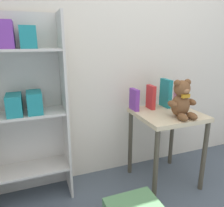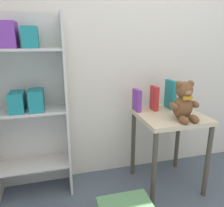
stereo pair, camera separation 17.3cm
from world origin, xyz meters
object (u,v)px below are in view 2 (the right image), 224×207
at_px(book_standing_pink, 185,97).
at_px(bookshelf_side, 28,99).
at_px(teddy_bear, 184,102).
at_px(book_standing_teal, 170,94).
at_px(book_standing_purple, 137,100).
at_px(book_standing_red, 154,98).
at_px(display_table, 169,127).

bearing_deg(book_standing_pink, bookshelf_side, 174.96).
bearing_deg(teddy_bear, book_standing_teal, 80.59).
xyz_separation_m(teddy_bear, book_standing_pink, (0.21, 0.30, -0.04)).
bearing_deg(book_standing_pink, book_standing_teal, 179.30).
distance_m(bookshelf_side, book_standing_pink, 1.39).
relative_size(teddy_bear, book_standing_purple, 1.61).
distance_m(book_standing_red, book_standing_pink, 0.32).
relative_size(book_standing_teal, book_standing_pink, 1.32).
height_order(display_table, teddy_bear, teddy_bear).
bearing_deg(book_standing_teal, bookshelf_side, 176.55).
relative_size(display_table, teddy_bear, 2.19).
bearing_deg(book_standing_purple, bookshelf_side, 173.87).
bearing_deg(book_standing_teal, display_table, -116.47).
height_order(bookshelf_side, book_standing_red, bookshelf_side).
bearing_deg(book_standing_purple, teddy_bear, -50.59).
distance_m(display_table, book_standing_pink, 0.36).
bearing_deg(book_standing_purple, display_table, -37.81).
relative_size(display_table, book_standing_purple, 3.52).
bearing_deg(bookshelf_side, display_table, -11.49).
relative_size(display_table, book_standing_red, 3.15).
bearing_deg(teddy_bear, book_standing_purple, 131.65).
xyz_separation_m(bookshelf_side, display_table, (1.14, -0.23, -0.27)).
bearing_deg(book_standing_purple, book_standing_pink, -2.96).
height_order(book_standing_purple, book_standing_pink, book_standing_pink).
height_order(bookshelf_side, book_standing_purple, bookshelf_side).
relative_size(bookshelf_side, book_standing_pink, 7.51).
distance_m(teddy_bear, book_standing_purple, 0.41).
relative_size(book_standing_red, book_standing_pink, 1.09).
bearing_deg(book_standing_teal, book_standing_pink, 1.46).
height_order(display_table, book_standing_teal, book_standing_teal).
bearing_deg(teddy_bear, bookshelf_side, 162.74).
relative_size(teddy_bear, book_standing_pink, 1.56).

